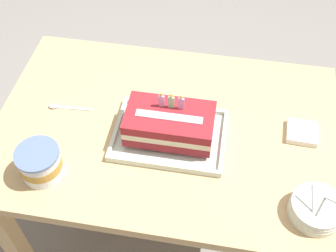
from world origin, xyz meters
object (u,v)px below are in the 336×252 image
object	(u,v)px
napkin_pile	(302,133)
serving_spoon_near_tray	(60,107)
birthday_cake	(170,123)
foil_tray	(170,136)
bowl_stack	(316,209)
ice_cream_tub	(40,163)

from	to	relation	value
napkin_pile	serving_spoon_near_tray	bearing A→B (deg)	-178.64
birthday_cake	napkin_pile	world-z (taller)	birthday_cake
napkin_pile	foil_tray	bearing A→B (deg)	-168.71
serving_spoon_near_tray	bowl_stack	bearing A→B (deg)	-17.60
birthday_cake	napkin_pile	size ratio (longest dim) A/B	2.72
foil_tray	napkin_pile	xyz separation A→B (m)	(0.42, 0.08, 0.00)
birthday_cake	ice_cream_tub	size ratio (longest dim) A/B	2.09
birthday_cake	ice_cream_tub	distance (m)	0.40
bowl_stack	ice_cream_tub	world-z (taller)	bowl_stack
bowl_stack	serving_spoon_near_tray	xyz separation A→B (m)	(-0.84, 0.26, -0.02)
foil_tray	napkin_pile	size ratio (longest dim) A/B	3.56
birthday_cake	ice_cream_tub	bearing A→B (deg)	-150.69
foil_tray	birthday_cake	distance (m)	0.06
birthday_cake	ice_cream_tub	xyz separation A→B (m)	(-0.35, -0.20, -0.02)
birthday_cake	serving_spoon_near_tray	world-z (taller)	birthday_cake
foil_tray	bowl_stack	xyz separation A→B (m)	(0.44, -0.20, 0.02)
bowl_stack	napkin_pile	distance (m)	0.29
bowl_stack	napkin_pile	xyz separation A→B (m)	(-0.03, 0.28, -0.02)
birthday_cake	serving_spoon_near_tray	size ratio (longest dim) A/B	1.80
birthday_cake	bowl_stack	xyz separation A→B (m)	(0.44, -0.20, -0.04)
birthday_cake	napkin_pile	distance (m)	0.43
foil_tray	ice_cream_tub	bearing A→B (deg)	-150.70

